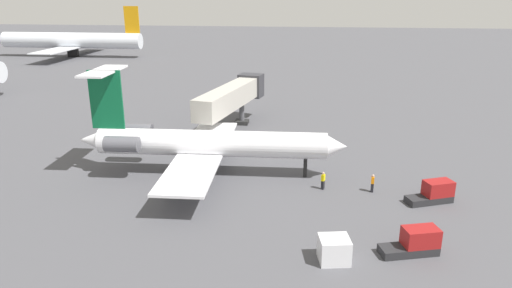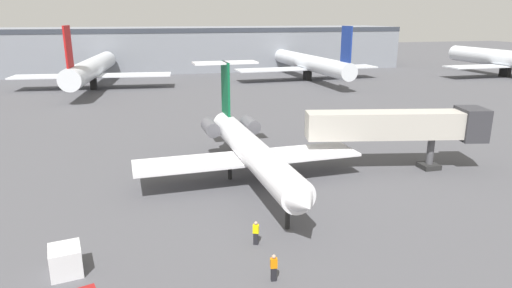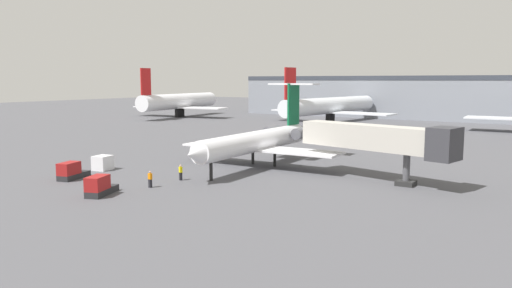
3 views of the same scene
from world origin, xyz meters
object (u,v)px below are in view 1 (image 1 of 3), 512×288
at_px(regional_jet, 202,142).
at_px(baggage_tug_trailing, 434,193).
at_px(jet_bridge, 234,95).
at_px(cargo_container_uld, 334,250).
at_px(ground_crew_loader, 372,183).
at_px(baggage_tug_lead, 415,242).
at_px(parked_airliner_east_mid, 72,41).
at_px(ground_crew_marshaller, 323,181).

relative_size(regional_jet, baggage_tug_trailing, 6.25).
bearing_deg(jet_bridge, cargo_container_uld, -158.46).
bearing_deg(jet_bridge, regional_jet, 178.21).
distance_m(ground_crew_loader, baggage_tug_lead, 10.31).
bearing_deg(ground_crew_loader, parked_airliner_east_mid, 41.02).
xyz_separation_m(jet_bridge, ground_crew_marshaller, (-18.23, -11.30, -3.67)).
bearing_deg(parked_airliner_east_mid, cargo_container_uld, -144.23).
height_order(regional_jet, parked_airliner_east_mid, parked_airliner_east_mid).
bearing_deg(parked_airliner_east_mid, ground_crew_loader, -138.98).
bearing_deg(baggage_tug_lead, cargo_container_uld, 106.70).
bearing_deg(cargo_container_uld, ground_crew_marshaller, 2.83).
height_order(ground_crew_marshaller, baggage_tug_trailing, baggage_tug_trailing).
relative_size(baggage_tug_lead, baggage_tug_trailing, 1.00).
xyz_separation_m(ground_crew_marshaller, parked_airliner_east_mid, (82.71, 67.57, 3.55)).
distance_m(ground_crew_marshaller, parked_airliner_east_mid, 106.86).
relative_size(jet_bridge, baggage_tug_lead, 4.22).
xyz_separation_m(baggage_tug_lead, parked_airliner_east_mid, (92.92, 73.73, 3.57)).
relative_size(ground_crew_marshaller, baggage_tug_trailing, 0.40).
distance_m(regional_jet, parked_airliner_east_mid, 97.81).
xyz_separation_m(ground_crew_marshaller, baggage_tug_lead, (-10.22, -6.16, -0.02)).
relative_size(ground_crew_marshaller, parked_airliner_east_mid, 0.04).
distance_m(ground_crew_marshaller, cargo_container_uld, 11.91).
height_order(baggage_tug_lead, cargo_container_uld, baggage_tug_lead).
bearing_deg(regional_jet, jet_bridge, -1.79).
relative_size(jet_bridge, cargo_container_uld, 7.79).
bearing_deg(baggage_tug_lead, ground_crew_loader, 9.78).
height_order(baggage_tug_lead, parked_airliner_east_mid, parked_airliner_east_mid).
relative_size(jet_bridge, ground_crew_marshaller, 10.56).
distance_m(regional_jet, baggage_tug_trailing, 21.72).
distance_m(ground_crew_marshaller, baggage_tug_trailing, 9.54).
height_order(jet_bridge, ground_crew_marshaller, jet_bridge).
distance_m(regional_jet, baggage_tug_lead, 22.07).
xyz_separation_m(baggage_tug_trailing, parked_airliner_east_mid, (84.22, 76.99, 3.57)).
distance_m(baggage_tug_lead, cargo_container_uld, 5.82).
height_order(jet_bridge, parked_airliner_east_mid, parked_airliner_east_mid).
xyz_separation_m(ground_crew_marshaller, ground_crew_loader, (-0.05, -4.41, 0.00)).
height_order(regional_jet, baggage_tug_trailing, regional_jet).
bearing_deg(cargo_container_uld, baggage_tug_lead, -73.30).
relative_size(ground_crew_marshaller, ground_crew_loader, 1.00).
relative_size(baggage_tug_lead, cargo_container_uld, 1.85).
bearing_deg(ground_crew_loader, ground_crew_marshaller, 89.29).
height_order(jet_bridge, baggage_tug_lead, jet_bridge).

